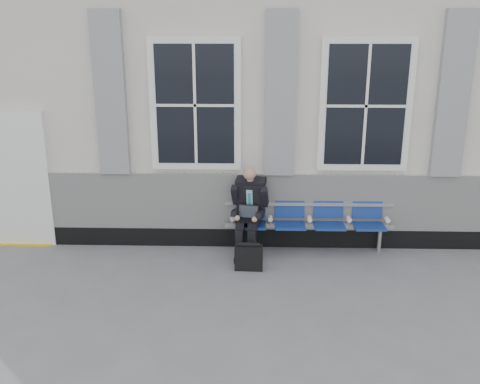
{
  "coord_description": "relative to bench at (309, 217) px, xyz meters",
  "views": [
    {
      "loc": [
        -1.26,
        -6.43,
        3.39
      ],
      "look_at": [
        -1.47,
        0.9,
        1.08
      ],
      "focal_mm": 40.0,
      "sensor_mm": 36.0,
      "label": 1
    }
  ],
  "objects": [
    {
      "name": "station_building",
      "position": [
        0.4,
        2.15,
        1.67
      ],
      "size": [
        14.4,
        4.4,
        4.49
      ],
      "color": "beige",
      "rests_on": "ground"
    },
    {
      "name": "briefcase",
      "position": [
        -0.92,
        -0.71,
        -0.36
      ],
      "size": [
        0.41,
        0.18,
        0.41
      ],
      "color": "black",
      "rests_on": "ground"
    },
    {
      "name": "ground",
      "position": [
        0.42,
        -1.32,
        -0.55
      ],
      "size": [
        70.0,
        70.0,
        0.0
      ],
      "primitive_type": "plane",
      "color": "slate",
      "rests_on": "ground"
    },
    {
      "name": "businessman",
      "position": [
        -0.92,
        -0.13,
        0.2
      ],
      "size": [
        0.58,
        0.78,
        1.38
      ],
      "color": "black",
      "rests_on": "ground"
    },
    {
      "name": "bench",
      "position": [
        0.0,
        0.0,
        0.0
      ],
      "size": [
        2.6,
        0.47,
        0.91
      ],
      "color": "#9EA0A3",
      "rests_on": "ground"
    }
  ]
}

